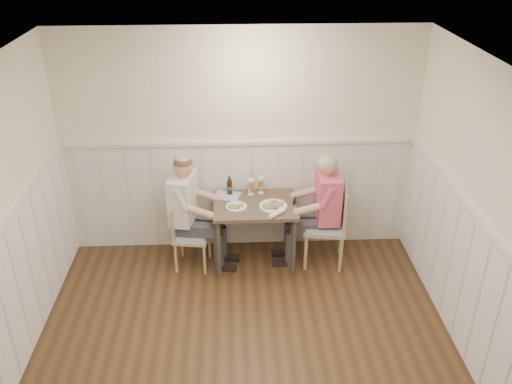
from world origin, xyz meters
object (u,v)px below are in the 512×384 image
beer_bottle (230,186)px  chair_right (330,222)px  chair_left (188,232)px  man_in_pink (323,218)px  diner_cream (188,219)px  grass_vase (250,180)px  dining_table (255,212)px

beer_bottle → chair_right: bearing=-14.9°
chair_left → beer_bottle: (0.48, 0.29, 0.41)m
chair_left → chair_right: bearing=-0.2°
chair_left → beer_bottle: 0.70m
man_in_pink → diner_cream: bearing=178.5°
chair_right → grass_vase: size_ratio=2.59×
beer_bottle → dining_table: bearing=-40.8°
chair_left → man_in_pink: man_in_pink is taller
diner_cream → chair_right: bearing=-2.4°
man_in_pink → diner_cream: 1.51m
dining_table → chair_right: bearing=-3.9°
chair_left → diner_cream: 0.15m
dining_table → chair_right: chair_right is taller
chair_right → beer_bottle: size_ratio=4.33×
grass_vase → chair_left: bearing=-157.1°
grass_vase → dining_table: bearing=-78.6°
diner_cream → beer_bottle: size_ratio=6.07×
chair_left → man_in_pink: size_ratio=0.59×
chair_left → diner_cream: diner_cream is taller
chair_right → beer_bottle: beer_bottle is taller
man_in_pink → diner_cream: size_ratio=1.01×
dining_table → grass_vase: grass_vase is taller
chair_left → beer_bottle: size_ratio=3.60×
chair_left → man_in_pink: 1.52m
dining_table → grass_vase: (-0.05, 0.25, 0.27)m
grass_vase → diner_cream: bearing=-161.4°
grass_vase → man_in_pink: bearing=-18.9°
dining_table → chair_right: 0.85m
man_in_pink → beer_bottle: man_in_pink is taller
chair_right → beer_bottle: 1.20m
chair_left → grass_vase: size_ratio=2.15×
diner_cream → beer_bottle: diner_cream is taller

